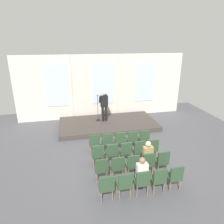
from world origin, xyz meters
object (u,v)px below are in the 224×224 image
Objects in this scene: chair_r2_c3 at (148,162)px; audience_r2_c3 at (147,156)px; chair_r1_c1 at (112,152)px; chair_r1_c2 at (126,150)px; chair_r0_c0 at (94,142)px; chair_r1_c4 at (152,147)px; chair_r0_c3 at (132,138)px; chair_r2_c2 at (133,164)px; mic_stand at (98,115)px; chair_r3_c0 at (106,186)px; chair_r2_c0 at (101,168)px; chair_r1_c3 at (139,149)px; chair_r3_c3 at (159,178)px; chair_r1_c0 at (97,154)px; chair_r3_c1 at (124,183)px; chair_r2_c1 at (117,166)px; chair_r0_c4 at (144,137)px; chair_r0_c2 at (120,140)px; audience_r3_c2 at (141,173)px; speaker at (104,104)px; chair_r3_c2 at (142,181)px; chair_r3_c4 at (175,176)px.

audience_r2_c3 is at bearing 90.00° from chair_r2_c3.
chair_r1_c2 is at bearing 0.00° from chair_r1_c1.
chair_r0_c0 is 2.52m from chair_r1_c4.
chair_r2_c2 is at bearing -106.64° from chair_r0_c3.
mic_stand is 6.20m from chair_r3_c0.
chair_r1_c4 is (0.58, -0.97, 0.00)m from chair_r0_c3.
chair_r1_c3 is at bearing 29.14° from chair_r2_c0.
chair_r0_c3 and chair_r3_c3 have the same top height.
mic_stand is at bearing 111.78° from chair_r1_c4.
mic_stand reaches higher than chair_r1_c0.
chair_r1_c1 and chair_r1_c3 have the same top height.
chair_r3_c1 is (0.58, -0.97, 0.00)m from chair_r2_c0.
chair_r2_c2 is at bearing -39.91° from chair_r1_c0.
chair_r1_c2 is 0.58m from chair_r1_c3.
chair_r1_c4 is at bearing -22.69° from chair_r0_c0.
chair_r1_c3 is (0.58, 0.00, 0.00)m from chair_r1_c2.
chair_r0_c0 is 1.00× the size of chair_r2_c1.
chair_r1_c3 is 1.00× the size of chair_r2_c0.
chair_r2_c0 is 1.00× the size of chair_r2_c1.
chair_r2_c0 is at bearing -150.86° from chair_r1_c3.
chair_r0_c2 is at bearing 180.00° from chair_r0_c4.
mic_stand reaches higher than audience_r2_c3.
audience_r3_c2 is at bearing -121.93° from chair_r1_c4.
speaker reaches higher than chair_r3_c3.
chair_r2_c2 is 0.92m from audience_r3_c2.
chair_r2_c3 is (0.76, -5.02, -0.77)m from speaker.
chair_r3_c0 is 1.00× the size of chair_r3_c2.
chair_r2_c2 is (-1.16, -1.95, 0.00)m from chair_r0_c4.
chair_r3_c3 is (0.76, -5.99, -0.77)m from speaker.
chair_r1_c0 is 1.00× the size of chair_r2_c0.
audience_r2_c3 is 2.05m from chair_r3_c0.
chair_r2_c3 is at bearing 120.87° from chair_r3_c4.
audience_r2_c3 reaches higher than chair_r3_c4.
chair_r0_c4 and chair_r2_c2 have the same top height.
mic_stand is 1.65× the size of chair_r1_c1.
chair_r1_c1 is at bearing 59.13° from chair_r2_c0.
speaker is 5.94m from audience_r3_c2.
chair_r3_c0 is at bearing 180.00° from chair_r3_c4.
chair_r2_c1 is (-1.74, -1.95, 0.00)m from chair_r0_c4.
chair_r2_c3 is at bearing 29.14° from chair_r3_c0.
speaker is 1.90× the size of chair_r2_c3.
chair_r0_c0 is 1.00× the size of chair_r1_c4.
chair_r0_c0 and chair_r2_c3 have the same top height.
chair_r0_c3 is at bearing 90.00° from chair_r3_c3.
mic_stand is at bearing 102.01° from chair_r2_c3.
chair_r1_c0 is 1.00× the size of chair_r2_c1.
chair_r1_c0 is at bearing 140.09° from chair_r3_c4.
chair_r3_c2 is at bearing -90.00° from audience_r3_c2.
chair_r0_c3 and chair_r3_c2 have the same top height.
audience_r2_c3 reaches higher than chair_r0_c0.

